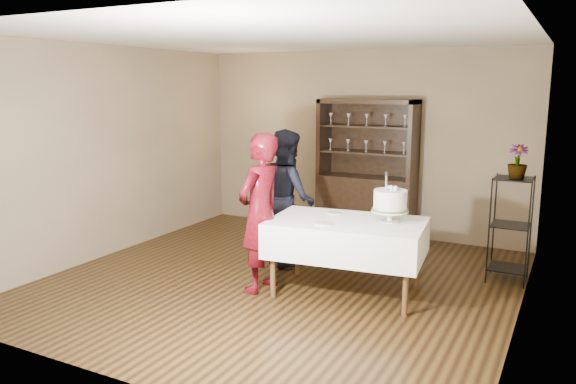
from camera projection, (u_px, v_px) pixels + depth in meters
name	position (u px, v px, depth m)	size (l,w,h in m)	color
floor	(281.00, 281.00, 6.40)	(5.00, 5.00, 0.00)	black
ceiling	(281.00, 36.00, 5.89)	(5.00, 5.00, 0.00)	silver
back_wall	(360.00, 143.00, 8.33)	(5.00, 0.02, 2.70)	brown
wall_left	(111.00, 151.00, 7.28)	(0.02, 5.00, 2.70)	brown
wall_right	(527.00, 181.00, 5.01)	(0.02, 5.00, 2.70)	brown
china_hutch	(366.00, 192.00, 8.15)	(1.40, 0.48, 2.00)	black
plant_etagere	(511.00, 225.00, 6.29)	(0.42, 0.42, 1.20)	black
cake_table	(347.00, 238.00, 5.91)	(1.70, 1.16, 0.80)	white
woman	(260.00, 213.00, 5.97)	(0.62, 0.41, 1.71)	#3B050B
man	(287.00, 196.00, 6.96)	(0.81, 0.63, 1.67)	black
cake	(390.00, 202.00, 5.78)	(0.41, 0.41, 0.53)	silver
plate_near	(324.00, 223.00, 5.72)	(0.19, 0.19, 0.01)	silver
plate_far	(334.00, 213.00, 6.19)	(0.17, 0.17, 0.01)	silver
potted_plant	(518.00, 161.00, 6.14)	(0.21, 0.21, 0.37)	#4B6A32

